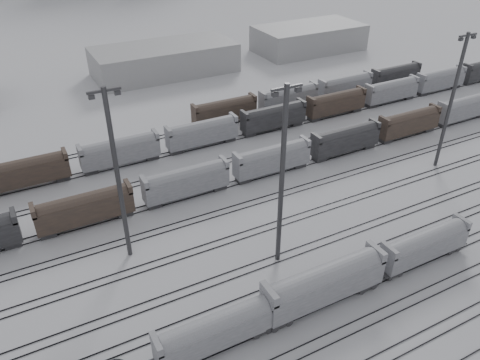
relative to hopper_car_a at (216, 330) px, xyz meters
name	(u,v)px	position (x,y,z in m)	size (l,w,h in m)	color
ground	(346,300)	(18.00, -1.00, -3.15)	(900.00, 900.00, 0.00)	silver
tracks	(275,227)	(18.00, 16.50, -3.07)	(220.00, 71.50, 0.16)	black
hopper_car_a	(216,330)	(0.00, 0.00, 0.00)	(14.27, 2.84, 5.10)	black
hopper_car_b	(324,282)	(14.94, 0.00, 0.56)	(16.80, 3.34, 6.01)	black
hopper_car_c	(425,244)	(32.23, 0.00, 0.03)	(14.39, 2.86, 5.14)	black
light_mast_b	(117,174)	(-4.07, 20.87, 10.43)	(4.10, 0.66, 25.61)	#363638
light_mast_c	(282,176)	(14.44, 10.01, 10.85)	(4.22, 0.68, 26.40)	#363638
light_mast_d	(452,100)	(55.62, 18.90, 10.29)	(4.06, 0.65, 25.35)	#363638
bg_string_near	(272,160)	(26.00, 31.00, -0.35)	(151.00, 3.00, 5.60)	gray
bg_string_mid	(273,118)	(36.00, 47.00, -0.35)	(151.00, 3.00, 5.60)	black
bg_string_far	(317,93)	(53.50, 55.00, -0.35)	(66.00, 3.00, 5.60)	#47382D
warehouse_mid	(165,60)	(28.00, 94.00, 0.85)	(40.00, 18.00, 8.00)	gray
warehouse_right	(309,38)	(78.00, 94.00, 0.85)	(35.00, 18.00, 8.00)	gray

